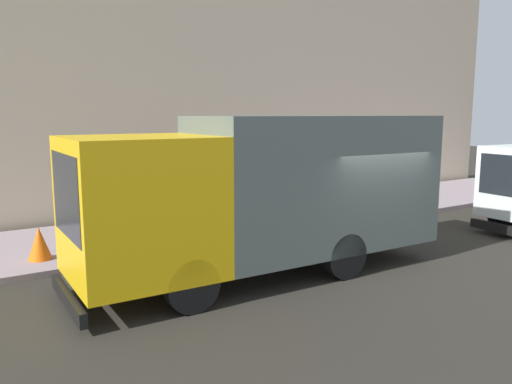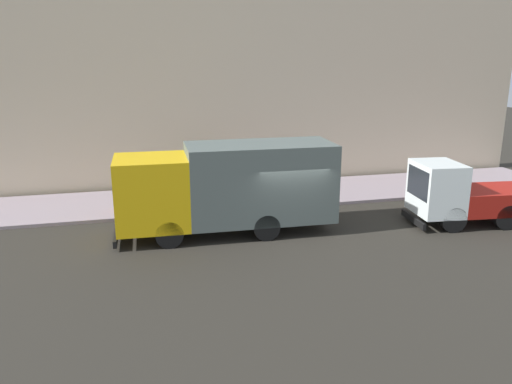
# 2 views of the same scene
# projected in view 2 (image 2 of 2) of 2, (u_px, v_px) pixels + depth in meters

# --- Properties ---
(ground) EXTENTS (80.00, 80.00, 0.00)m
(ground) POSITION_uv_depth(u_px,v_px,m) (289.00, 234.00, 18.45)
(ground) COLOR #2A2721
(sidewalk) EXTENTS (4.36, 30.00, 0.13)m
(sidewalk) POSITION_uv_depth(u_px,v_px,m) (255.00, 195.00, 23.28)
(sidewalk) COLOR gray
(sidewalk) RESTS_ON ground
(building_facade) EXTENTS (0.50, 30.00, 9.34)m
(building_facade) POSITION_uv_depth(u_px,v_px,m) (242.00, 89.00, 24.58)
(building_facade) COLOR beige
(building_facade) RESTS_ON ground
(large_utility_truck) EXTENTS (2.54, 7.90, 3.27)m
(large_utility_truck) POSITION_uv_depth(u_px,v_px,m) (229.00, 186.00, 18.12)
(large_utility_truck) COLOR #E9B410
(large_utility_truck) RESTS_ON ground
(small_flatbed_truck) EXTENTS (2.47, 5.12, 2.43)m
(small_flatbed_truck) POSITION_uv_depth(u_px,v_px,m) (465.00, 195.00, 19.31)
(small_flatbed_truck) COLOR white
(small_flatbed_truck) RESTS_ON ground
(pedestrian_walking) EXTENTS (0.40, 0.40, 1.77)m
(pedestrian_walking) POSITION_uv_depth(u_px,v_px,m) (156.00, 178.00, 22.34)
(pedestrian_walking) COLOR #202725
(pedestrian_walking) RESTS_ON sidewalk
(pedestrian_standing) EXTENTS (0.50, 0.50, 1.71)m
(pedestrian_standing) POSITION_uv_depth(u_px,v_px,m) (197.00, 172.00, 23.59)
(pedestrian_standing) COLOR black
(pedestrian_standing) RESTS_ON sidewalk
(pedestrian_third) EXTENTS (0.53, 0.53, 1.67)m
(pedestrian_third) POSITION_uv_depth(u_px,v_px,m) (259.00, 176.00, 22.89)
(pedestrian_third) COLOR black
(pedestrian_third) RESTS_ON sidewalk
(traffic_cone_orange) EXTENTS (0.51, 0.51, 0.73)m
(traffic_cone_orange) POSITION_uv_depth(u_px,v_px,m) (121.00, 202.00, 20.65)
(traffic_cone_orange) COLOR orange
(traffic_cone_orange) RESTS_ON sidewalk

